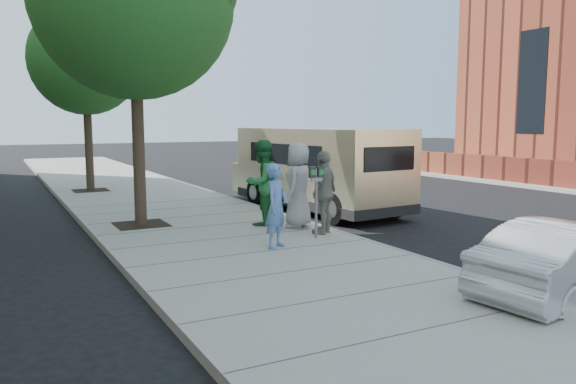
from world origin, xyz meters
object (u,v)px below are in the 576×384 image
Objects in this scene: tree_far at (86,55)px; sedan at (574,261)px; person_striped_polo at (324,192)px; person_gray_shirt at (298,185)px; parking_meter at (316,186)px; person_officer at (276,206)px; person_green_shirt at (262,183)px; van at (316,167)px.

tree_far reaches higher than sedan.
person_gray_shirt is at bearing -116.69° from person_striped_polo.
person_striped_polo is at bearing 50.40° from parking_meter.
person_green_shirt reaches higher than person_officer.
van is 3.36× the size of person_gray_shirt.
person_officer reaches higher than sedan.
tree_far is 3.22× the size of person_green_shirt.
parking_meter is at bearing 8.76° from sedan.
van is at bearing -154.01° from person_striped_polo.
tree_far is 12.08m from person_officer.
sedan is 7.10m from person_green_shirt.
sedan is 1.82× the size of person_gray_shirt.
van is at bearing -52.80° from tree_far.
person_striped_polo is (0.41, 0.36, -0.19)m from parking_meter.
van reaches higher than person_gray_shirt.
person_gray_shirt is (0.61, -0.67, -0.03)m from person_green_shirt.
van is 3.27× the size of person_green_shirt.
person_officer is at bearing 22.23° from sedan.
sedan is 1.77× the size of person_green_shirt.
tree_far is 10.79m from person_gray_shirt.
parking_meter is at bearing -16.67° from person_officer.
parking_meter is 1.97m from person_green_shirt.
parking_meter is 5.16m from sedan.
parking_meter is 0.58m from person_striped_polo.
sedan is (-0.98, -8.92, -0.68)m from van.
sedan is at bearing 82.07° from person_green_shirt.
person_green_shirt is at bearing 109.37° from parking_meter.
person_striped_polo is at bearing 93.15° from person_green_shirt.
tree_far is at bearing 62.20° from person_officer.
person_gray_shirt is (3.12, -9.62, -3.75)m from tree_far.
person_officer is at bearing -81.39° from tree_far.
parking_meter is 0.83× the size of person_striped_polo.
person_gray_shirt is at bearing 13.55° from person_officer.
person_officer is (1.71, -11.30, -3.91)m from tree_far.
person_gray_shirt reaches higher than parking_meter.
tree_far is at bearing 7.87° from sedan.
tree_far is 0.98× the size of van.
person_officer is 0.84× the size of person_gray_shirt.
person_gray_shirt is at bearing -132.67° from van.
tree_far reaches higher than parking_meter.
person_striped_polo is (1.55, 0.76, 0.09)m from person_officer.
tree_far is 1.82× the size of sedan.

